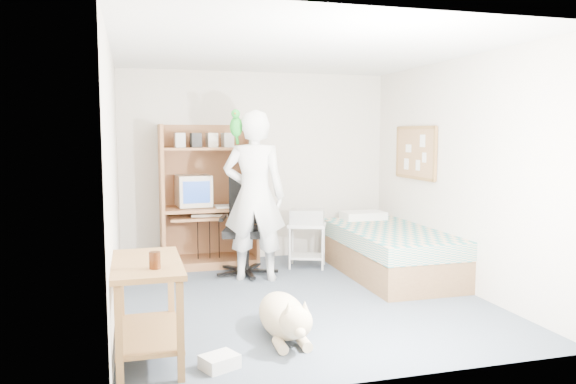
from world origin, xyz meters
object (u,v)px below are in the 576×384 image
object	(u,v)px
bed	(389,251)
printer_cart	(307,238)
person	(254,196)
office_chair	(247,239)
computer_hutch	(208,202)
side_desk	(148,295)
dog	(284,316)

from	to	relation	value
bed	printer_cart	world-z (taller)	bed
person	office_chair	bearing A→B (deg)	-66.91
computer_hutch	side_desk	world-z (taller)	computer_hutch
computer_hutch	printer_cart	bearing A→B (deg)	-21.77
person	dog	bearing A→B (deg)	102.38
computer_hutch	bed	bearing A→B (deg)	-29.29
bed	side_desk	world-z (taller)	side_desk
side_desk	person	distance (m)	2.47
bed	side_desk	distance (m)	3.39
bed	computer_hutch	bearing A→B (deg)	150.71
computer_hutch	printer_cart	world-z (taller)	computer_hutch
office_chair	dog	xyz separation A→B (m)	(-0.14, -2.23, -0.23)
person	printer_cart	distance (m)	1.06
office_chair	printer_cart	distance (m)	0.80
side_desk	printer_cart	xyz separation A→B (m)	(2.03, 2.47, -0.12)
side_desk	office_chair	xyz separation A→B (m)	(1.23, 2.38, -0.07)
computer_hutch	person	world-z (taller)	person
side_desk	dog	distance (m)	1.15
computer_hutch	dog	bearing A→B (deg)	-84.98
computer_hutch	bed	size ratio (longest dim) A/B	0.89
side_desk	dog	xyz separation A→B (m)	(1.09, 0.15, -0.31)
dog	printer_cart	world-z (taller)	printer_cart
office_chair	person	xyz separation A→B (m)	(0.03, -0.31, 0.56)
side_desk	office_chair	size ratio (longest dim) A/B	0.85
printer_cart	person	bearing A→B (deg)	-130.14
dog	computer_hutch	bearing A→B (deg)	96.16
office_chair	printer_cart	bearing A→B (deg)	23.91
side_desk	computer_hutch	bearing A→B (deg)	73.86
bed	side_desk	size ratio (longest dim) A/B	2.02
person	printer_cart	xyz separation A→B (m)	(0.76, 0.40, -0.61)
dog	printer_cart	distance (m)	2.50
computer_hutch	person	bearing A→B (deg)	-64.59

